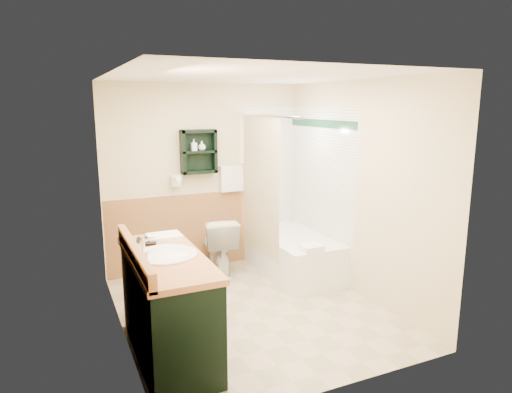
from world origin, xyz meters
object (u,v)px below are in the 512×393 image
(wall_shelf, at_px, (199,152))
(bathtub, at_px, (292,254))
(soap_bottle_b, at_px, (202,147))
(toilet, at_px, (219,245))
(vanity_book, at_px, (135,230))
(vanity, at_px, (168,306))
(hair_dryer, at_px, (176,180))
(soap_bottle_a, at_px, (194,148))

(wall_shelf, xyz_separation_m, bathtub, (1.03, -0.60, -1.30))
(soap_bottle_b, bearing_deg, toilet, -57.90)
(vanity_book, distance_m, soap_bottle_b, 1.91)
(vanity, xyz_separation_m, bathtub, (1.92, 1.30, -0.20))
(bathtub, distance_m, toilet, 0.95)
(hair_dryer, relative_size, bathtub, 0.16)
(bathtub, xyz_separation_m, toilet, (-0.86, 0.39, 0.11))
(vanity, bearing_deg, soap_bottle_a, 66.30)
(vanity, xyz_separation_m, soap_bottle_a, (0.83, 1.90, 1.15))
(vanity, distance_m, toilet, 2.00)
(toilet, distance_m, soap_bottle_a, 1.28)
(wall_shelf, distance_m, soap_bottle_a, 0.08)
(hair_dryer, xyz_separation_m, vanity, (-0.59, -1.93, -0.75))
(toilet, distance_m, vanity_book, 1.86)
(hair_dryer, distance_m, soap_bottle_a, 0.46)
(hair_dryer, distance_m, soap_bottle_b, 0.53)
(soap_bottle_a, distance_m, soap_bottle_b, 0.10)
(bathtub, bearing_deg, vanity, -145.87)
(hair_dryer, relative_size, soap_bottle_b, 2.05)
(vanity_book, bearing_deg, soap_bottle_b, 64.77)
(soap_bottle_a, bearing_deg, toilet, -41.43)
(bathtub, bearing_deg, soap_bottle_a, 151.32)
(wall_shelf, distance_m, toilet, 1.22)
(vanity, height_order, soap_bottle_a, soap_bottle_a)
(bathtub, distance_m, soap_bottle_a, 1.83)
(soap_bottle_b, bearing_deg, vanity, -116.27)
(soap_bottle_a, bearing_deg, soap_bottle_b, 0.00)
(vanity, xyz_separation_m, soap_bottle_b, (0.94, 1.90, 1.16))
(toilet, bearing_deg, soap_bottle_a, -32.40)
(wall_shelf, relative_size, toilet, 0.75)
(vanity, distance_m, soap_bottle_a, 2.37)
(bathtub, bearing_deg, wall_shelf, 149.66)
(vanity_book, bearing_deg, toilet, 57.31)
(wall_shelf, distance_m, bathtub, 1.76)
(hair_dryer, xyz_separation_m, bathtub, (1.33, -0.62, -0.95))
(toilet, bearing_deg, vanity, 66.84)
(hair_dryer, distance_m, bathtub, 1.75)
(hair_dryer, bearing_deg, soap_bottle_a, -7.20)
(wall_shelf, height_order, soap_bottle_a, wall_shelf)
(toilet, relative_size, vanity_book, 3.07)
(hair_dryer, distance_m, vanity_book, 1.67)
(toilet, relative_size, soap_bottle_a, 5.08)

